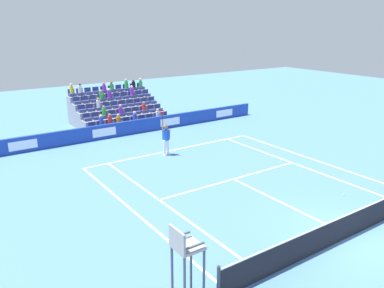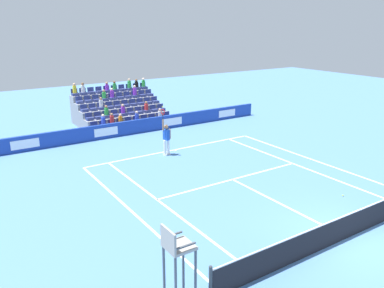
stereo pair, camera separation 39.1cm
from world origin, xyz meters
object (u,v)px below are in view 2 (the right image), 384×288
Objects in this scene: tennis_net at (349,225)px; umpire_chair at (177,255)px; tennis_player at (166,138)px; loose_tennis_ball at (343,196)px.

tennis_net is 5.12× the size of umpire_chair.
umpire_chair is at bearing 61.66° from tennis_player.
tennis_net is 4.19× the size of tennis_player.
umpire_chair is at bearing -2.93° from tennis_net.
tennis_player is at bearing -68.07° from loose_tennis_ball.
tennis_net is at bearing 94.22° from tennis_player.
tennis_player is 1.22× the size of umpire_chair.
tennis_net is at bearing 39.04° from loose_tennis_ball.
tennis_player reaches higher than loose_tennis_ball.
umpire_chair is (6.76, -0.35, 1.03)m from tennis_net.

